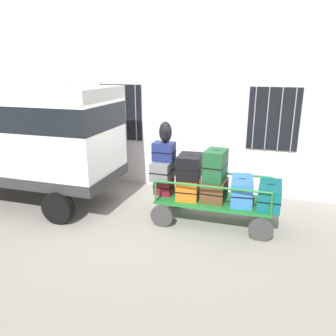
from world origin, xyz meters
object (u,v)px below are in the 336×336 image
suitcase_left_middle (164,169)px  suitcase_center_bottom (214,190)px  suitcase_left_bottom (164,186)px  suitcase_midright_bottom (242,191)px  van (26,132)px  suitcase_right_bottom (270,195)px  suitcase_left_top (164,151)px  backpack (165,132)px  suitcase_midleft_bottom (189,187)px  suitcase_center_middle (215,165)px  luggage_cart (214,204)px  suitcase_midleft_middle (190,166)px

suitcase_left_middle → suitcase_center_bottom: suitcase_left_middle is taller
suitcase_left_bottom → suitcase_midright_bottom: 1.66m
van → suitcase_right_bottom: van is taller
suitcase_left_middle → suitcase_left_top: (0.00, -0.01, 0.39)m
suitcase_center_bottom → backpack: size_ratio=1.46×
suitcase_left_top → suitcase_midleft_bottom: 0.94m
suitcase_center_bottom → suitcase_midleft_bottom: bearing=176.9°
suitcase_midleft_bottom → suitcase_right_bottom: size_ratio=0.84×
suitcase_left_top → suitcase_center_middle: bearing=-1.1°
van → suitcase_left_middle: van is taller
suitcase_center_bottom → suitcase_midright_bottom: (0.55, 0.05, 0.03)m
luggage_cart → suitcase_left_middle: size_ratio=3.19×
suitcase_midleft_middle → suitcase_midright_bottom: 1.18m
suitcase_left_top → suitcase_center_middle: (1.11, -0.02, -0.20)m
backpack → suitcase_left_middle: bearing=140.1°
suitcase_left_bottom → suitcase_left_middle: (-0.00, 0.02, 0.38)m
van → backpack: (3.47, 0.04, 0.20)m
luggage_cart → suitcase_midleft_middle: size_ratio=3.72×
suitcase_midleft_middle → luggage_cart: bearing=-3.2°
suitcase_left_top → suitcase_midright_bottom: size_ratio=0.55×
suitcase_midleft_bottom → suitcase_center_middle: 0.79m
suitcase_center_middle → backpack: size_ratio=1.45×
van → suitcase_midright_bottom: van is taller
luggage_cart → suitcase_left_top: suitcase_left_top is taller
suitcase_left_middle → suitcase_left_top: suitcase_left_top is taller
suitcase_left_bottom → suitcase_center_middle: 1.25m
suitcase_left_bottom → suitcase_midleft_bottom: size_ratio=0.56×
suitcase_midright_bottom → suitcase_left_top: bearing=-179.0°
suitcase_left_bottom → suitcase_midleft_bottom: suitcase_midleft_bottom is taller
backpack → suitcase_midleft_bottom: bearing=4.3°
suitcase_left_bottom → suitcase_midleft_middle: 0.74m
suitcase_left_top → suitcase_center_bottom: (1.11, -0.02, -0.74)m
suitcase_left_top → luggage_cart: bearing=0.8°
suitcase_midleft_bottom → luggage_cart: bearing=0.1°
suitcase_left_bottom → suitcase_center_bottom: size_ratio=0.65×
suitcase_midleft_middle → suitcase_center_bottom: bearing=-6.4°
van → suitcase_midleft_bottom: (3.99, 0.08, -0.98)m
suitcase_center_bottom → backpack: backpack is taller
suitcase_midleft_bottom → suitcase_right_bottom: suitcase_right_bottom is taller
suitcase_left_bottom → suitcase_center_bottom: 1.11m
suitcase_left_middle → suitcase_left_top: size_ratio=1.69×
backpack → van: bearing=-179.4°
suitcase_left_bottom → backpack: (0.04, -0.02, 1.20)m
suitcase_left_bottom → suitcase_center_bottom: suitcase_center_bottom is taller
suitcase_right_bottom → suitcase_midright_bottom: bearing=179.0°
luggage_cart → suitcase_center_bottom: 0.33m
van → suitcase_midright_bottom: size_ratio=5.23×
van → suitcase_left_bottom: van is taller
suitcase_left_middle → suitcase_midright_bottom: 1.69m
luggage_cart → backpack: size_ratio=5.61×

